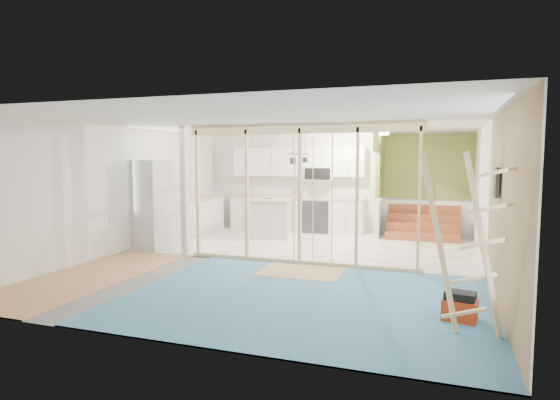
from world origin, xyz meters
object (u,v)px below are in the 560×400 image
(fridge, at_px, (155,204))
(island, at_px, (271,219))
(toolbox, at_px, (460,307))
(ladder, at_px, (467,245))

(fridge, distance_m, island, 2.86)
(fridge, distance_m, toolbox, 6.72)
(toolbox, distance_m, ladder, 1.01)
(toolbox, xyz_separation_m, ladder, (0.03, -0.52, 0.86))
(fridge, bearing_deg, ladder, -12.90)
(fridge, xyz_separation_m, ladder, (6.12, -3.23, 0.08))
(toolbox, height_order, ladder, ladder)
(island, distance_m, toolbox, 6.39)
(island, xyz_separation_m, toolbox, (4.21, -4.80, -0.30))
(fridge, relative_size, ladder, 0.95)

